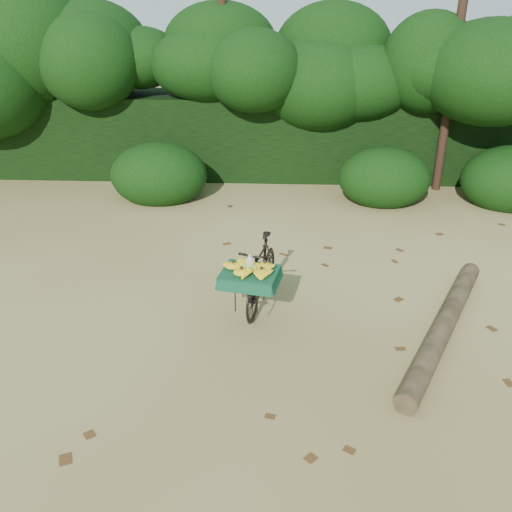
{
  "coord_description": "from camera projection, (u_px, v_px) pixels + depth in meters",
  "views": [
    {
      "loc": [
        -0.51,
        -6.16,
        3.64
      ],
      "look_at": [
        -0.81,
        -0.36,
        0.92
      ],
      "focal_mm": 38.0,
      "sensor_mm": 36.0,
      "label": 1
    }
  ],
  "objects": [
    {
      "name": "bush_clumps",
      "position": [
        333.0,
        180.0,
        10.77
      ],
      "size": [
        8.8,
        1.7,
        0.9
      ],
      "primitive_type": null,
      "color": "black",
      "rests_on": "ground"
    },
    {
      "name": "vendor_bicycle",
      "position": [
        261.0,
        272.0,
        7.02
      ],
      "size": [
        0.85,
        1.71,
        0.93
      ],
      "rotation": [
        0.0,
        0.0,
        -0.19
      ],
      "color": "black",
      "rests_on": "ground"
    },
    {
      "name": "fallen_log",
      "position": [
        445.0,
        324.0,
        6.54
      ],
      "size": [
        1.75,
        3.09,
        0.24
      ],
      "primitive_type": "cylinder",
      "rotation": [
        1.57,
        0.0,
        -0.47
      ],
      "color": "brown",
      "rests_on": "ground"
    },
    {
      "name": "tree_row",
      "position": [
        278.0,
        90.0,
        11.25
      ],
      "size": [
        14.5,
        2.0,
        4.0
      ],
      "primitive_type": null,
      "color": "black",
      "rests_on": "ground"
    },
    {
      "name": "leaf_litter",
      "position": [
        316.0,
        286.0,
        7.68
      ],
      "size": [
        7.0,
        7.3,
        0.01
      ],
      "primitive_type": null,
      "color": "#4C2E14",
      "rests_on": "ground"
    },
    {
      "name": "ground",
      "position": [
        319.0,
        309.0,
        7.09
      ],
      "size": [
        80.0,
        80.0,
        0.0
      ],
      "primitive_type": "plane",
      "color": "tan",
      "rests_on": "ground"
    },
    {
      "name": "hedge_backdrop",
      "position": [
        306.0,
        135.0,
        12.41
      ],
      "size": [
        26.0,
        1.8,
        1.8
      ],
      "primitive_type": "cube",
      "color": "black",
      "rests_on": "ground"
    }
  ]
}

